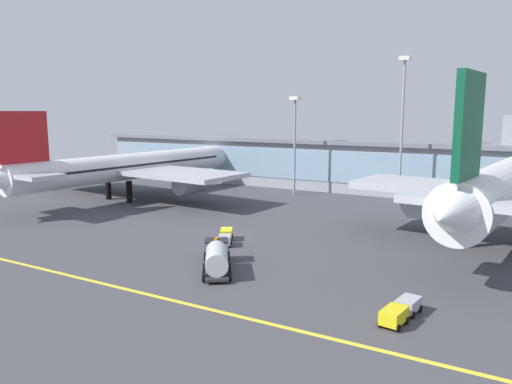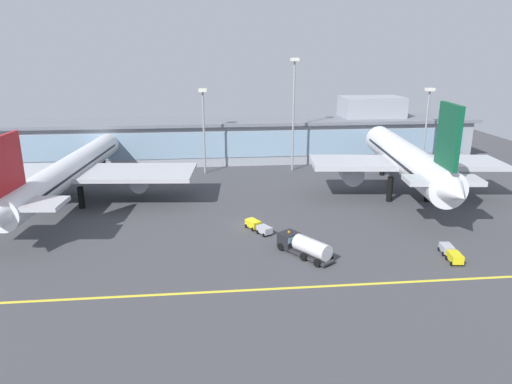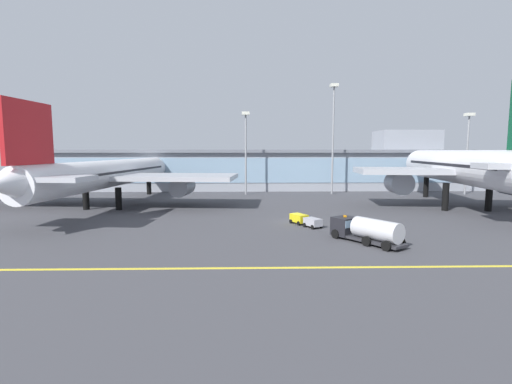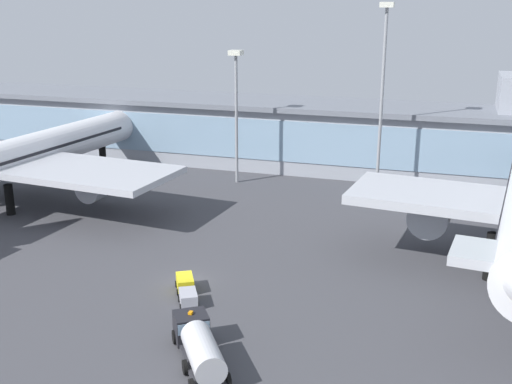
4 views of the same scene
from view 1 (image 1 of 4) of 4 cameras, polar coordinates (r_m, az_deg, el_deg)
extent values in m
plane|color=#424247|center=(67.71, -2.95, -5.06)|extent=(180.00, 180.00, 0.00)
cube|color=yellow|center=(51.49, -16.62, -10.11)|extent=(144.00, 0.50, 0.01)
cube|color=#9399A3|center=(108.36, 10.60, 2.87)|extent=(123.49, 12.00, 9.92)
cube|color=#84A3BC|center=(102.65, 9.47, 2.84)|extent=(118.55, 0.20, 6.35)
cube|color=slate|center=(107.91, 10.68, 5.70)|extent=(126.49, 14.00, 0.80)
cylinder|color=black|center=(99.19, -16.53, 0.34)|extent=(1.10, 1.10, 3.99)
cylinder|color=black|center=(94.60, -14.28, 0.02)|extent=(1.10, 1.10, 3.99)
cylinder|color=black|center=(113.09, -6.16, 1.73)|extent=(1.10, 1.10, 3.99)
cylinder|color=white|center=(98.94, -13.70, 2.91)|extent=(9.66, 51.56, 4.99)
cone|color=white|center=(118.43, -3.73, 4.17)|extent=(5.13, 4.90, 4.74)
cube|color=#84A3BC|center=(115.63, -4.85, 4.46)|extent=(4.04, 3.82, 1.50)
cube|color=black|center=(98.90, -13.71, 3.13)|extent=(8.96, 43.39, 0.40)
cube|color=#B7BAC1|center=(99.01, -13.68, 2.55)|extent=(47.24, 16.50, 0.80)
cylinder|color=#999EA8|center=(110.40, -17.35, 2.04)|extent=(4.09, 6.96, 3.49)
cylinder|color=#999EA8|center=(91.28, -7.40, 0.94)|extent=(4.09, 6.96, 3.49)
cube|color=red|center=(85.42, -25.40, 5.68)|extent=(1.44, 9.25, 7.98)
cube|color=#B7BAC1|center=(85.88, -25.13, 1.86)|extent=(15.27, 6.98, 0.64)
cylinder|color=black|center=(66.55, 22.45, -3.88)|extent=(1.10, 1.10, 4.83)
cylinder|color=silver|center=(68.22, 26.36, 0.56)|extent=(10.57, 42.86, 6.04)
cone|color=silver|center=(45.60, 21.22, -2.42)|extent=(5.82, 7.16, 5.14)
cube|color=black|center=(68.16, 26.39, 0.93)|extent=(9.90, 36.11, 0.48)
cube|color=#B7BAC1|center=(68.33, 26.32, -0.07)|extent=(37.33, 14.04, 0.97)
cylinder|color=#999EA8|center=(72.55, 18.46, -1.00)|extent=(4.80, 5.94, 4.23)
cube|color=#0C4C2D|center=(49.30, 23.16, 6.97)|extent=(1.54, 7.68, 9.67)
cube|color=#B7BAC1|center=(49.97, 22.66, -1.00)|extent=(12.10, 5.90, 0.77)
cylinder|color=black|center=(56.94, -5.82, -7.30)|extent=(0.87, 1.08, 1.10)
cylinder|color=black|center=(56.93, -3.18, -7.27)|extent=(0.87, 1.08, 1.10)
cylinder|color=black|center=(52.65, -5.93, -8.70)|extent=(0.87, 1.08, 1.10)
cylinder|color=black|center=(52.64, -3.07, -8.67)|extent=(0.87, 1.08, 1.10)
cylinder|color=black|center=(50.26, -6.00, -9.59)|extent=(0.87, 1.08, 1.10)
cylinder|color=black|center=(50.25, -2.99, -9.55)|extent=(0.87, 1.08, 1.10)
cube|color=#2D2D33|center=(52.83, -4.50, -8.73)|extent=(6.21, 7.55, 0.30)
cube|color=black|center=(56.43, -4.51, -6.54)|extent=(3.47, 3.40, 2.20)
cube|color=#84A3BC|center=(56.30, -4.52, -6.07)|extent=(3.44, 3.42, 0.88)
cylinder|color=silver|center=(51.92, -4.52, -7.55)|extent=(5.06, 5.90, 2.30)
cube|color=orange|center=(56.11, -4.53, -5.34)|extent=(0.30, 0.40, 0.20)
cylinder|color=black|center=(41.00, 15.94, -14.76)|extent=(0.28, 0.62, 0.60)
cylinder|color=black|center=(41.51, 13.96, -14.37)|extent=(0.28, 0.62, 0.60)
cylinder|color=black|center=(42.57, 16.87, -13.88)|extent=(0.28, 0.62, 0.60)
cylinder|color=black|center=(43.06, 14.96, -13.52)|extent=(0.28, 0.62, 0.60)
cube|color=yellow|center=(41.82, 15.47, -13.43)|extent=(1.82, 2.77, 1.10)
cylinder|color=black|center=(43.75, 17.52, -13.27)|extent=(0.26, 0.62, 0.60)
cylinder|color=black|center=(44.23, 15.65, -12.93)|extent=(0.26, 0.62, 0.60)
cylinder|color=black|center=(45.23, 18.27, -12.55)|extent=(0.26, 0.62, 0.60)
cylinder|color=black|center=(45.69, 16.46, -12.23)|extent=(0.26, 0.62, 0.60)
cube|color=#A8A8B2|center=(44.54, 17.01, -12.14)|extent=(1.80, 2.57, 1.00)
cube|color=#2D2D33|center=(43.35, 16.27, -13.20)|extent=(0.18, 0.61, 0.08)
cylinder|color=black|center=(66.83, -4.00, -5.00)|extent=(0.47, 0.62, 0.60)
cylinder|color=black|center=(66.73, -2.71, -5.01)|extent=(0.47, 0.62, 0.60)
cylinder|color=black|center=(65.08, -4.13, -5.39)|extent=(0.47, 0.62, 0.60)
cylinder|color=black|center=(64.97, -2.80, -5.40)|extent=(0.47, 0.62, 0.60)
cube|color=yellow|center=(65.76, -3.41, -4.73)|extent=(2.58, 3.00, 1.10)
cylinder|color=black|center=(63.78, -4.23, -5.70)|extent=(0.45, 0.61, 0.60)
cylinder|color=black|center=(63.67, -2.87, -5.71)|extent=(0.45, 0.61, 0.60)
cylinder|color=black|center=(62.16, -4.36, -6.10)|extent=(0.45, 0.61, 0.60)
cylinder|color=black|center=(62.05, -2.97, -6.11)|extent=(0.45, 0.61, 0.60)
cube|color=#A8A8B2|center=(62.78, -3.61, -5.46)|extent=(2.49, 2.83, 1.00)
cube|color=#2D2D33|center=(64.32, -3.51, -5.42)|extent=(0.38, 0.57, 0.08)
cylinder|color=gray|center=(99.76, 4.44, 5.03)|extent=(0.44, 0.44, 18.80)
cube|color=silver|center=(99.52, 4.51, 10.63)|extent=(1.80, 1.80, 0.70)
cylinder|color=gray|center=(92.85, 16.30, 6.40)|extent=(0.44, 0.44, 25.37)
cube|color=silver|center=(93.19, 16.68, 14.42)|extent=(1.80, 1.80, 0.70)
camera|label=2|loc=(46.96, -84.63, 14.81)|focal=32.76mm
camera|label=3|loc=(43.17, -58.74, -3.54)|focal=26.31mm
camera|label=4|loc=(15.97, -47.83, 41.98)|focal=44.05mm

